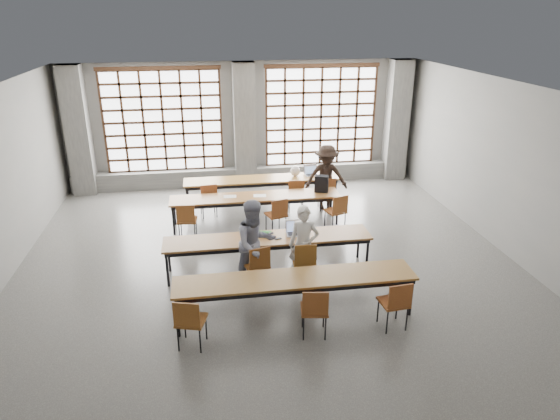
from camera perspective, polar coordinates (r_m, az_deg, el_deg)
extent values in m
plane|color=#50504D|center=(10.02, -1.09, -6.75)|extent=(11.00, 11.00, 0.00)
plane|color=silver|center=(8.88, -1.26, 13.46)|extent=(11.00, 11.00, 0.00)
plane|color=slate|center=(14.58, -4.17, 9.80)|extent=(10.00, 0.00, 10.00)
plane|color=slate|center=(4.59, 8.90, -20.30)|extent=(10.00, 0.00, 10.00)
plane|color=slate|center=(11.10, 25.39, 3.80)|extent=(0.00, 11.00, 11.00)
cube|color=#50504E|center=(14.64, -22.09, 8.31)|extent=(0.60, 0.55, 3.50)
cube|color=#50504E|center=(14.30, -4.07, 9.57)|extent=(0.60, 0.55, 3.50)
cube|color=#50504E|center=(15.34, 13.17, 9.90)|extent=(0.60, 0.55, 3.50)
cube|color=white|center=(14.52, -13.19, 9.84)|extent=(3.20, 0.02, 2.80)
cube|color=black|center=(14.44, -13.21, 9.78)|extent=(3.20, 0.05, 2.80)
cube|color=black|center=(14.80, -12.73, 4.29)|extent=(3.32, 0.07, 0.10)
cube|color=black|center=(14.22, -13.73, 15.49)|extent=(3.32, 0.07, 0.10)
cube|color=white|center=(14.88, 4.63, 10.63)|extent=(3.20, 0.02, 2.80)
cube|color=black|center=(14.80, 4.70, 10.56)|extent=(3.20, 0.05, 2.80)
cube|color=black|center=(15.15, 4.54, 5.19)|extent=(3.32, 0.07, 0.10)
cube|color=black|center=(14.59, 4.89, 16.15)|extent=(3.32, 0.07, 0.10)
cube|color=#50504E|center=(14.77, -3.94, 3.94)|extent=(9.80, 0.35, 0.50)
cube|color=brown|center=(12.99, -2.13, 3.55)|extent=(4.00, 0.70, 0.04)
cube|color=black|center=(13.01, -2.12, 3.30)|extent=(3.90, 0.64, 0.08)
cylinder|color=black|center=(12.76, -10.53, 1.10)|extent=(0.05, 0.05, 0.69)
cylinder|color=black|center=(13.31, -10.50, 1.98)|extent=(0.05, 0.05, 0.69)
cylinder|color=black|center=(13.19, 6.36, 2.04)|extent=(0.05, 0.05, 0.69)
cylinder|color=black|center=(13.72, 5.74, 2.86)|extent=(0.05, 0.05, 0.69)
cube|color=brown|center=(11.76, -2.81, 1.53)|extent=(4.00, 0.70, 0.04)
cube|color=black|center=(11.78, -2.80, 1.26)|extent=(3.90, 0.64, 0.08)
cylinder|color=black|center=(11.60, -12.09, -1.20)|extent=(0.05, 0.05, 0.69)
cylinder|color=black|center=(12.13, -11.98, -0.13)|extent=(0.05, 0.05, 0.69)
cylinder|color=black|center=(11.97, 6.55, -0.09)|extent=(0.05, 0.05, 0.69)
cylinder|color=black|center=(12.49, 5.86, 0.90)|extent=(0.05, 0.05, 0.69)
cube|color=brown|center=(9.63, -1.38, -3.25)|extent=(4.00, 0.70, 0.04)
cube|color=black|center=(9.66, -1.38, -3.58)|extent=(3.90, 0.64, 0.08)
cylinder|color=black|center=(9.50, -12.75, -6.67)|extent=(0.05, 0.05, 0.69)
cylinder|color=black|center=(10.02, -12.58, -5.10)|extent=(0.05, 0.05, 0.69)
cylinder|color=black|center=(9.95, 9.94, -5.08)|extent=(0.05, 0.05, 0.69)
cylinder|color=black|center=(10.44, 8.95, -3.66)|extent=(0.05, 0.05, 0.69)
cube|color=brown|center=(8.26, 1.77, -7.83)|extent=(4.00, 0.70, 0.04)
cube|color=black|center=(8.29, 1.76, -8.19)|extent=(3.90, 0.64, 0.08)
cylinder|color=black|center=(8.11, -11.62, -11.97)|extent=(0.05, 0.05, 0.69)
cylinder|color=black|center=(8.60, -11.49, -9.82)|extent=(0.05, 0.05, 0.69)
cylinder|color=black|center=(8.74, 14.76, -9.61)|extent=(0.05, 0.05, 0.69)
cylinder|color=black|center=(9.19, 13.36, -7.78)|extent=(0.05, 0.05, 0.69)
cube|color=brown|center=(12.47, -8.20, 1.27)|extent=(0.47, 0.47, 0.04)
cube|color=brown|center=(12.21, -8.10, 1.97)|extent=(0.40, 0.09, 0.40)
cylinder|color=black|center=(12.56, -8.14, 0.31)|extent=(0.02, 0.02, 0.45)
cube|color=brown|center=(12.67, 1.79, 1.83)|extent=(0.46, 0.46, 0.04)
cube|color=brown|center=(12.41, 1.89, 2.51)|extent=(0.40, 0.07, 0.40)
cylinder|color=black|center=(12.75, 1.77, 0.89)|extent=(0.02, 0.02, 0.45)
cube|color=brown|center=(12.84, 5.30, 2.02)|extent=(0.45, 0.45, 0.04)
cube|color=brown|center=(12.58, 5.49, 2.69)|extent=(0.40, 0.06, 0.40)
cylinder|color=black|center=(12.92, 5.26, 1.08)|extent=(0.02, 0.02, 0.45)
cube|color=brown|center=(11.30, -10.56, -1.13)|extent=(0.46, 0.46, 0.04)
cube|color=brown|center=(11.03, -10.75, -0.44)|extent=(0.40, 0.07, 0.40)
cylinder|color=black|center=(11.39, -10.48, -2.17)|extent=(0.02, 0.02, 0.45)
cube|color=brown|center=(11.39, -0.48, -0.54)|extent=(0.53, 0.53, 0.04)
cube|color=brown|center=(11.14, -0.03, 0.20)|extent=(0.39, 0.15, 0.40)
cylinder|color=black|center=(11.48, -0.48, -1.57)|extent=(0.02, 0.02, 0.45)
cube|color=brown|center=(11.67, 6.34, -0.12)|extent=(0.53, 0.53, 0.04)
cube|color=brown|center=(11.43, 6.92, 0.61)|extent=(0.39, 0.15, 0.40)
cylinder|color=black|center=(11.75, 6.29, -1.14)|extent=(0.02, 0.02, 0.45)
cube|color=brown|center=(9.23, -2.76, -6.28)|extent=(0.52, 0.52, 0.04)
cube|color=brown|center=(8.96, -2.31, -5.54)|extent=(0.39, 0.14, 0.40)
cylinder|color=black|center=(9.34, -2.74, -7.49)|extent=(0.02, 0.02, 0.45)
cube|color=brown|center=(9.35, 2.75, -5.87)|extent=(0.45, 0.45, 0.04)
cube|color=brown|center=(9.07, 2.95, -5.17)|extent=(0.40, 0.06, 0.40)
cylinder|color=black|center=(9.46, 2.73, -7.08)|extent=(0.02, 0.02, 0.45)
cube|color=brown|center=(7.83, -10.10, -12.31)|extent=(0.52, 0.52, 0.04)
cube|color=brown|center=(7.54, -10.66, -11.70)|extent=(0.39, 0.14, 0.40)
cylinder|color=black|center=(7.96, -9.99, -13.65)|extent=(0.02, 0.02, 0.45)
cube|color=brown|center=(7.98, 3.93, -11.26)|extent=(0.48, 0.48, 0.04)
cube|color=brown|center=(7.68, 4.07, -10.65)|extent=(0.40, 0.09, 0.40)
cylinder|color=black|center=(8.10, 3.89, -12.60)|extent=(0.02, 0.02, 0.45)
cube|color=brown|center=(8.33, 12.83, -10.25)|extent=(0.46, 0.46, 0.04)
cube|color=brown|center=(8.06, 13.61, -9.58)|extent=(0.40, 0.07, 0.40)
cylinder|color=black|center=(8.45, 12.70, -11.54)|extent=(0.02, 0.02, 0.45)
imported|color=silver|center=(9.25, 2.73, -4.03)|extent=(0.64, 0.51, 1.52)
imported|color=#181D4A|center=(9.09, -2.84, -3.92)|extent=(1.00, 0.90, 1.69)
imported|color=black|center=(12.76, 5.31, 3.74)|extent=(1.12, 0.69, 1.68)
cube|color=#B2B2B7|center=(9.74, 1.79, -2.76)|extent=(0.37, 0.28, 0.02)
cube|color=black|center=(9.73, 1.80, -2.72)|extent=(0.31, 0.20, 0.00)
cube|color=#B2B2B7|center=(9.82, 1.70, -1.78)|extent=(0.36, 0.09, 0.26)
cube|color=#93B2FF|center=(9.82, 1.70, -1.94)|extent=(0.31, 0.07, 0.21)
cube|color=#BDBCC2|center=(13.24, 3.67, 4.02)|extent=(0.39, 0.30, 0.02)
cube|color=black|center=(13.23, 3.68, 4.06)|extent=(0.32, 0.22, 0.00)
cube|color=#BDBCC2|center=(13.33, 3.48, 4.69)|extent=(0.37, 0.11, 0.26)
cube|color=#8DB5F4|center=(13.33, 3.49, 4.57)|extent=(0.31, 0.09, 0.21)
ellipsoid|color=silver|center=(9.75, 4.18, -2.72)|extent=(0.11, 0.10, 0.04)
cube|color=#2A802A|center=(9.67, -1.74, -2.73)|extent=(0.26, 0.13, 0.09)
cube|color=black|center=(9.55, -0.23, -3.29)|extent=(0.14, 0.09, 0.01)
cube|color=silver|center=(11.76, -5.74, 1.55)|extent=(0.31, 0.23, 0.00)
cube|color=white|center=(11.76, -2.33, 1.66)|extent=(0.32, 0.24, 0.00)
cube|color=black|center=(11.99, 4.77, 3.01)|extent=(0.37, 0.30, 0.40)
ellipsoid|color=white|center=(13.11, 1.75, 4.49)|extent=(0.30, 0.26, 0.29)
cube|color=#B41624|center=(7.80, -10.12, -12.00)|extent=(0.21, 0.11, 0.06)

